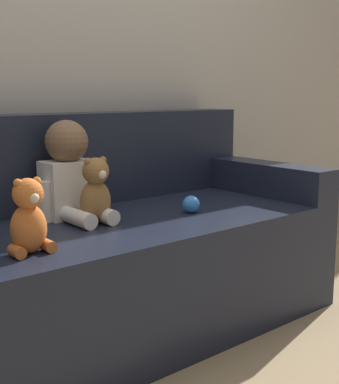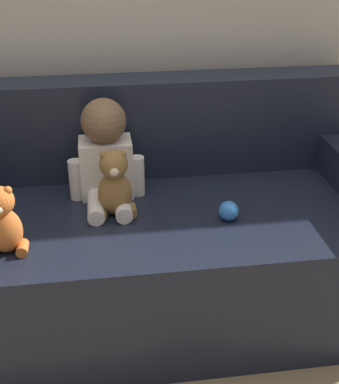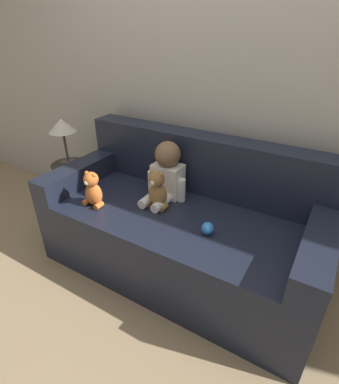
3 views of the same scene
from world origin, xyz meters
name	(u,v)px [view 3 (image 3 of 3)]	position (x,y,z in m)	size (l,w,h in m)	color
ground_plane	(178,266)	(0.00, 0.00, 0.00)	(12.00, 12.00, 0.00)	#9E8460
wall_back	(221,63)	(0.00, 0.50, 1.30)	(8.00, 0.05, 2.60)	#ADA89E
couch	(183,227)	(0.00, 0.05, 0.32)	(1.78, 0.83, 0.88)	black
person_baby	(166,173)	(-0.17, 0.12, 0.65)	(0.29, 0.33, 0.39)	white
teddy_bear_brown	(157,190)	(-0.14, -0.03, 0.60)	(0.15, 0.12, 0.25)	olive
plush_toy_side	(93,190)	(-0.51, -0.23, 0.59)	(0.14, 0.11, 0.24)	orange
toy_ball	(208,228)	(0.25, -0.13, 0.51)	(0.07, 0.07, 0.07)	#337FDB
side_table	(65,144)	(-1.16, 0.15, 0.66)	(0.29, 0.29, 0.86)	#332D28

